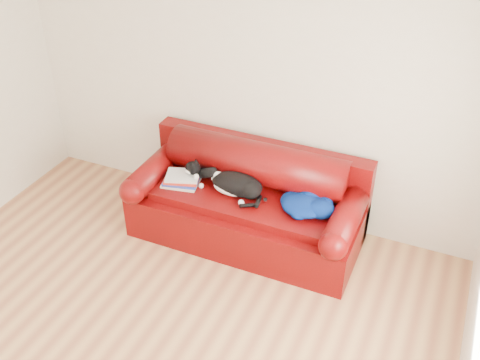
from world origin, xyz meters
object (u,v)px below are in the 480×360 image
object	(u,v)px
sofa_base	(246,217)
cat	(236,185)
blanket	(306,204)
book_stack	(182,179)

from	to	relation	value
sofa_base	cat	distance (m)	0.37
sofa_base	blanket	world-z (taller)	blanket
book_stack	blanket	size ratio (longest dim) A/B	0.67
sofa_base	blanket	xyz separation A→B (m)	(0.57, -0.02, 0.33)
sofa_base	cat	xyz separation A→B (m)	(-0.09, -0.04, 0.36)
sofa_base	blanket	size ratio (longest dim) A/B	3.82
book_stack	cat	distance (m)	0.53
book_stack	cat	size ratio (longest dim) A/B	0.55
sofa_base	cat	bearing A→B (deg)	-157.68
cat	blanket	size ratio (longest dim) A/B	1.21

